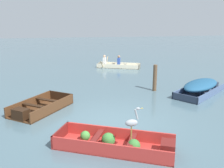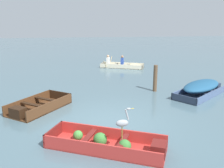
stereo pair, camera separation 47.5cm
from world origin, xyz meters
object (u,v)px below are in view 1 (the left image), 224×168
at_px(skiff_dark_varnish_near_moored, 39,108).
at_px(rowboat_cream_with_crew, 116,65).
at_px(mooring_post, 155,78).
at_px(dinghy_red_foreground, 117,144).
at_px(skiff_slate_blue_mid_moored, 201,86).
at_px(heron_on_dinghy, 132,122).

distance_m(skiff_dark_varnish_near_moored, rowboat_cream_with_crew, 9.26).
xyz_separation_m(skiff_dark_varnish_near_moored, mooring_post, (5.24, 1.85, 0.49)).
relative_size(rowboat_cream_with_crew, mooring_post, 2.47).
relative_size(dinghy_red_foreground, skiff_slate_blue_mid_moored, 1.02).
bearing_deg(rowboat_cream_with_crew, dinghy_red_foreground, -101.63).
bearing_deg(rowboat_cream_with_crew, skiff_slate_blue_mid_moored, -70.20).
bearing_deg(skiff_slate_blue_mid_moored, dinghy_red_foreground, -138.91).
xyz_separation_m(dinghy_red_foreground, skiff_slate_blue_mid_moored, (4.87, 4.25, 0.21)).
relative_size(skiff_slate_blue_mid_moored, heron_on_dinghy, 3.88).
bearing_deg(mooring_post, skiff_slate_blue_mid_moored, -24.63).
distance_m(skiff_dark_varnish_near_moored, skiff_slate_blue_mid_moored, 7.24).
relative_size(heron_on_dinghy, mooring_post, 0.66).
bearing_deg(skiff_dark_varnish_near_moored, skiff_slate_blue_mid_moored, 7.64).
height_order(skiff_slate_blue_mid_moored, heron_on_dinghy, heron_on_dinghy).
height_order(skiff_dark_varnish_near_moored, heron_on_dinghy, heron_on_dinghy).
height_order(dinghy_red_foreground, skiff_dark_varnish_near_moored, dinghy_red_foreground).
xyz_separation_m(skiff_slate_blue_mid_moored, rowboat_cream_with_crew, (-2.54, 7.06, -0.18)).
xyz_separation_m(skiff_dark_varnish_near_moored, rowboat_cream_with_crew, (4.63, 8.02, 0.03)).
height_order(rowboat_cream_with_crew, heron_on_dinghy, heron_on_dinghy).
height_order(heron_on_dinghy, mooring_post, mooring_post).
relative_size(skiff_slate_blue_mid_moored, rowboat_cream_with_crew, 1.04).
bearing_deg(mooring_post, heron_on_dinghy, -115.87).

